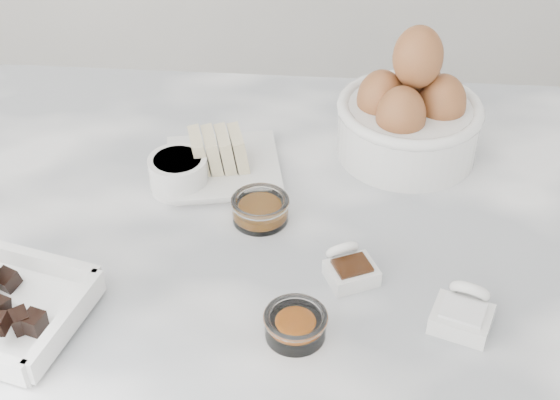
% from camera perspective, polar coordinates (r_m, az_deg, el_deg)
% --- Properties ---
extents(marble_slab, '(1.20, 0.80, 0.04)m').
position_cam_1_polar(marble_slab, '(0.93, -1.38, -3.99)').
color(marble_slab, white).
rests_on(marble_slab, cabinet).
extents(butter_plate, '(0.17, 0.17, 0.06)m').
position_cam_1_polar(butter_plate, '(1.02, -4.34, 2.98)').
color(butter_plate, white).
rests_on(butter_plate, marble_slab).
extents(sugar_ramekin, '(0.07, 0.07, 0.04)m').
position_cam_1_polar(sugar_ramekin, '(0.99, -7.44, 2.05)').
color(sugar_ramekin, white).
rests_on(sugar_ramekin, marble_slab).
extents(egg_bowl, '(0.19, 0.19, 0.18)m').
position_cam_1_polar(egg_bowl, '(1.04, 9.45, 6.18)').
color(egg_bowl, white).
rests_on(egg_bowl, marble_slab).
extents(honey_bowl, '(0.07, 0.07, 0.03)m').
position_cam_1_polar(honey_bowl, '(0.94, -1.45, -0.65)').
color(honey_bowl, white).
rests_on(honey_bowl, marble_slab).
extents(zest_bowl, '(0.07, 0.07, 0.03)m').
position_cam_1_polar(zest_bowl, '(0.80, 1.14, -9.04)').
color(zest_bowl, white).
rests_on(zest_bowl, marble_slab).
extents(vanilla_spoon, '(0.07, 0.08, 0.04)m').
position_cam_1_polar(vanilla_spoon, '(0.87, 5.08, -4.89)').
color(vanilla_spoon, white).
rests_on(vanilla_spoon, marble_slab).
extents(salt_spoon, '(0.07, 0.09, 0.05)m').
position_cam_1_polar(salt_spoon, '(0.84, 13.27, -7.94)').
color(salt_spoon, white).
rests_on(salt_spoon, marble_slab).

